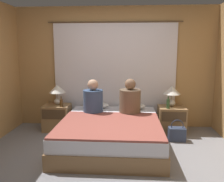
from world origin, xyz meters
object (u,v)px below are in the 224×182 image
(beer_bottle_on_right_stand, at_px, (168,104))
(beer_bottle_on_left_stand, at_px, (61,103))
(lamp_left, at_px, (57,90))
(person_left_in_bed, at_px, (93,100))
(nightstand_left, at_px, (57,117))
(person_right_in_bed, at_px, (130,100))
(nightstand_right, at_px, (171,120))
(bed, at_px, (111,133))
(pillow_left, at_px, (96,105))
(lamp_right, at_px, (172,92))
(pillow_right, at_px, (132,106))
(handbag_on_floor, at_px, (177,134))

(beer_bottle_on_right_stand, bearing_deg, beer_bottle_on_left_stand, 180.00)
(lamp_left, bearing_deg, person_left_in_bed, -23.19)
(nightstand_left, distance_m, person_right_in_bed, 1.56)
(person_left_in_bed, distance_m, person_right_in_bed, 0.69)
(nightstand_right, bearing_deg, beer_bottle_on_left_stand, -176.50)
(bed, relative_size, person_left_in_bed, 3.16)
(pillow_left, height_order, person_left_in_bed, person_left_in_bed)
(lamp_right, bearing_deg, lamp_left, 180.00)
(lamp_left, distance_m, person_left_in_bed, 0.86)
(nightstand_left, height_order, beer_bottle_on_left_stand, beer_bottle_on_left_stand)
(nightstand_left, bearing_deg, pillow_right, 4.17)
(person_left_in_bed, relative_size, person_right_in_bed, 0.97)
(pillow_right, height_order, person_right_in_bed, person_right_in_bed)
(nightstand_right, height_order, beer_bottle_on_right_stand, beer_bottle_on_right_stand)
(bed, xyz_separation_m, person_right_in_bed, (0.33, 0.45, 0.49))
(bed, distance_m, person_left_in_bed, 0.75)
(bed, xyz_separation_m, handbag_on_floor, (1.18, 0.27, -0.09))
(pillow_right, bearing_deg, lamp_right, -2.49)
(lamp_right, distance_m, beer_bottle_on_left_stand, 2.18)
(nightstand_right, xyz_separation_m, lamp_left, (-2.30, 0.08, 0.54))
(beer_bottle_on_right_stand, distance_m, handbag_on_floor, 0.59)
(pillow_right, bearing_deg, beer_bottle_on_right_stand, -19.65)
(beer_bottle_on_right_stand, bearing_deg, pillow_left, 170.28)
(bed, distance_m, person_right_in_bed, 0.74)
(pillow_right, xyz_separation_m, beer_bottle_on_left_stand, (-1.38, -0.24, 0.10))
(lamp_left, bearing_deg, nightstand_right, -1.92)
(nightstand_right, distance_m, lamp_right, 0.55)
(beer_bottle_on_left_stand, bearing_deg, lamp_right, 5.52)
(person_left_in_bed, height_order, beer_bottle_on_right_stand, person_left_in_bed)
(person_right_in_bed, distance_m, beer_bottle_on_left_stand, 1.35)
(lamp_right, relative_size, beer_bottle_on_right_stand, 1.69)
(pillow_left, xyz_separation_m, beer_bottle_on_right_stand, (1.42, -0.24, 0.11))
(nightstand_right, xyz_separation_m, beer_bottle_on_right_stand, (-0.10, -0.13, 0.35))
(nightstand_left, distance_m, pillow_right, 1.54)
(bed, relative_size, nightstand_right, 3.87)
(nightstand_left, bearing_deg, pillow_left, 8.08)
(bed, relative_size, nightstand_left, 3.87)
(beer_bottle_on_left_stand, relative_size, handbag_on_floor, 0.52)
(nightstand_right, xyz_separation_m, pillow_right, (-0.78, 0.11, 0.24))
(pillow_right, bearing_deg, pillow_left, 180.00)
(bed, height_order, lamp_right, lamp_right)
(nightstand_right, distance_m, pillow_right, 0.82)
(nightstand_left, height_order, nightstand_right, same)
(person_right_in_bed, height_order, beer_bottle_on_right_stand, person_right_in_bed)
(beer_bottle_on_left_stand, bearing_deg, person_left_in_bed, -11.08)
(nightstand_right, xyz_separation_m, beer_bottle_on_left_stand, (-2.16, -0.13, 0.34))
(bed, bearing_deg, beer_bottle_on_left_stand, 150.51)
(beer_bottle_on_right_stand, bearing_deg, person_right_in_bed, -170.09)
(lamp_left, xyz_separation_m, pillow_right, (1.52, 0.03, -0.30))
(pillow_left, distance_m, beer_bottle_on_right_stand, 1.44)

